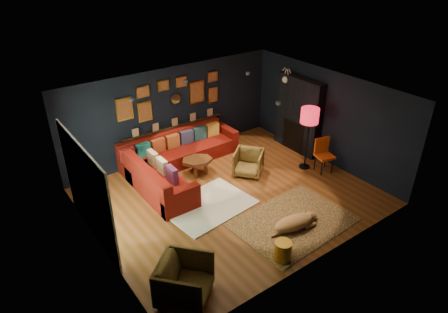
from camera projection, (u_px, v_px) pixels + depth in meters
floor at (231, 196)px, 9.85m from camera, size 6.50×6.50×0.00m
room_walls at (232, 138)px, 9.08m from camera, size 6.50×6.50×6.50m
sectional at (172, 163)px, 10.66m from camera, size 3.41×2.69×0.86m
ledge at (175, 126)px, 11.30m from camera, size 3.20×0.12×0.04m
gallery_wall at (172, 96)px, 10.89m from camera, size 3.15×0.04×1.02m
sunburst_mirror at (176, 99)px, 11.01m from camera, size 0.47×0.16×0.47m
fireplace at (298, 117)px, 11.58m from camera, size 0.31×1.60×2.20m
deer_head at (290, 78)px, 11.47m from camera, size 0.50×0.28×0.45m
sliding_door at (87, 191)px, 8.09m from camera, size 0.06×2.80×2.20m
ceiling_spots at (211, 88)px, 9.18m from camera, size 3.30×2.50×0.06m
shag_rug at (208, 205)px, 9.49m from camera, size 2.18×1.69×0.03m
leopard_rug at (293, 222)px, 8.95m from camera, size 2.67×1.97×0.01m
coffee_table at (197, 162)px, 10.61m from camera, size 1.00×0.87×0.42m
pouf at (165, 189)px, 9.77m from camera, size 0.55×0.55×0.36m
armchair_left at (185, 279)px, 6.86m from camera, size 1.19×1.19×0.90m
armchair_right at (248, 162)px, 10.62m from camera, size 0.98×0.99×0.75m
gold_stool at (283, 251)px, 7.82m from camera, size 0.34×0.34×0.43m
orange_chair at (323, 152)px, 10.71m from camera, size 0.54×0.54×0.93m
floor_lamp at (310, 118)px, 10.39m from camera, size 0.48×0.48×1.75m
dog at (294, 221)px, 8.64m from camera, size 1.38×0.83×0.41m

